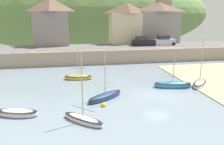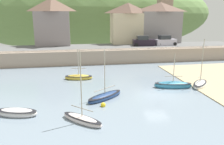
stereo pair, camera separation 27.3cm
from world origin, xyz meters
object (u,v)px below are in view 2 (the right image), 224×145
object	(u,v)px
church_with_spire	(165,5)
fishing_boat_green	(17,113)
parked_car_near_slipway	(143,42)
waterfront_building_centre	(128,23)
waterfront_building_left	(52,21)
sailboat_far_left	(82,119)
sailboat_tall_mast	(79,77)
mooring_buoy	(103,105)
motorboat_with_cabin	(105,96)
sailboat_blue_trim	(200,84)
sailboat_white_hull	(173,85)
parked_car_by_wall	(165,41)
waterfront_building_right	(160,22)

from	to	relation	value
church_with_spire	fishing_boat_green	xyz separation A→B (m)	(-26.05, -32.11, -10.04)
church_with_spire	parked_car_near_slipway	size ratio (longest dim) A/B	3.61
waterfront_building_centre	fishing_boat_green	xyz separation A→B (m)	(-16.54, -28.11, -6.34)
waterfront_building_left	parked_car_near_slipway	xyz separation A→B (m)	(17.23, -4.50, -3.81)
sailboat_far_left	parked_car_near_slipway	bearing A→B (deg)	107.52
waterfront_building_left	fishing_boat_green	bearing A→B (deg)	-92.79
waterfront_building_left	church_with_spire	bearing A→B (deg)	9.21
waterfront_building_left	sailboat_tall_mast	xyz separation A→B (m)	(4.26, -17.61, -6.75)
waterfront_building_centre	mooring_buoy	xyz separation A→B (m)	(-8.94, -27.41, -6.45)
church_with_spire	mooring_buoy	bearing A→B (deg)	-120.43
fishing_boat_green	mooring_buoy	size ratio (longest dim) A/B	7.96
church_with_spire	sailboat_tall_mast	xyz separation A→B (m)	(-20.42, -21.61, -10.03)
motorboat_with_cabin	sailboat_far_left	size ratio (longest dim) A/B	0.88
waterfront_building_left	sailboat_blue_trim	world-z (taller)	waterfront_building_left
waterfront_building_centre	parked_car_near_slipway	distance (m)	6.00
fishing_boat_green	parked_car_near_slipway	xyz separation A→B (m)	(18.60, 23.61, 2.95)
waterfront_building_centre	sailboat_white_hull	distance (m)	23.97
sailboat_white_hull	mooring_buoy	distance (m)	9.90
waterfront_building_left	mooring_buoy	bearing A→B (deg)	-77.20
fishing_boat_green	parked_car_by_wall	bearing A→B (deg)	61.91
waterfront_building_left	sailboat_white_hull	xyz separation A→B (m)	(15.16, -23.13, -6.71)
sailboat_tall_mast	parked_car_near_slipway	xyz separation A→B (m)	(12.97, 13.11, 2.94)
mooring_buoy	sailboat_far_left	bearing A→B (deg)	-125.67
motorboat_with_cabin	sailboat_far_left	xyz separation A→B (m)	(-2.57, -4.92, -0.00)
mooring_buoy	fishing_boat_green	bearing A→B (deg)	-174.71
sailboat_blue_trim	sailboat_far_left	xyz separation A→B (m)	(-14.49, -7.15, -0.01)
waterfront_building_right	parked_car_by_wall	bearing A→B (deg)	-95.72
sailboat_white_hull	sailboat_tall_mast	xyz separation A→B (m)	(-10.90, 5.52, -0.04)
waterfront_building_right	sailboat_far_left	xyz separation A→B (m)	(-18.05, -30.35, -6.40)
fishing_boat_green	sailboat_far_left	bearing A→B (deg)	-5.94
waterfront_building_left	waterfront_building_centre	world-z (taller)	waterfront_building_left
sailboat_tall_mast	parked_car_by_wall	xyz separation A→B (m)	(17.46, 13.11, 2.94)
parked_car_by_wall	waterfront_building_right	bearing A→B (deg)	81.90
waterfront_building_right	motorboat_with_cabin	size ratio (longest dim) A/B	1.63
parked_car_by_wall	mooring_buoy	xyz separation A→B (m)	(-15.49, -22.91, -3.06)
waterfront_building_left	waterfront_building_right	world-z (taller)	waterfront_building_left
waterfront_building_centre	sailboat_white_hull	xyz separation A→B (m)	(-0.01, -23.13, -6.29)
motorboat_with_cabin	mooring_buoy	xyz separation A→B (m)	(-0.46, -1.98, -0.11)
waterfront_building_left	motorboat_with_cabin	size ratio (longest dim) A/B	1.70
waterfront_building_centre	parked_car_by_wall	distance (m)	8.64
waterfront_building_left	sailboat_white_hull	world-z (taller)	waterfront_building_left
sailboat_blue_trim	sailboat_white_hull	distance (m)	3.45
waterfront_building_right	church_with_spire	size ratio (longest dim) A/B	0.56
sailboat_far_left	parked_car_by_wall	world-z (taller)	sailboat_far_left
sailboat_blue_trim	parked_car_near_slipway	xyz separation A→B (m)	(-1.38, 18.70, 2.94)
waterfront_building_right	motorboat_with_cabin	distance (m)	30.45
sailboat_white_hull	sailboat_far_left	xyz separation A→B (m)	(-11.04, -7.22, -0.05)
waterfront_building_centre	sailboat_blue_trim	distance (m)	24.29
waterfront_building_centre	motorboat_with_cabin	bearing A→B (deg)	-108.45
sailboat_blue_trim	parked_car_near_slipway	world-z (taller)	sailboat_blue_trim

